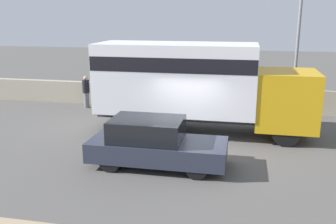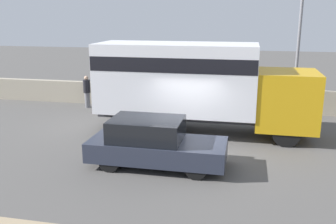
{
  "view_description": "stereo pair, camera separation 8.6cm",
  "coord_description": "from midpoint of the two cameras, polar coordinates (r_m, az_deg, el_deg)",
  "views": [
    {
      "loc": [
        2.03,
        -11.91,
        4.7
      ],
      "look_at": [
        -0.6,
        0.84,
        1.3
      ],
      "focal_mm": 40.0,
      "sensor_mm": 36.0,
      "label": 1
    },
    {
      "loc": [
        2.11,
        -11.89,
        4.7
      ],
      "look_at": [
        -0.6,
        0.84,
        1.3
      ],
      "focal_mm": 40.0,
      "sensor_mm": 36.0,
      "label": 2
    }
  ],
  "objects": [
    {
      "name": "box_truck",
      "position": [
        14.98,
        4.35,
        4.63
      ],
      "size": [
        8.59,
        2.46,
        3.61
      ],
      "color": "gold",
      "rests_on": "ground_plane"
    },
    {
      "name": "stone_wall_backdrop",
      "position": [
        19.18,
        5.53,
        2.2
      ],
      "size": [
        60.0,
        0.35,
        1.18
      ],
      "color": "#A39984",
      "rests_on": "ground_plane"
    },
    {
      "name": "pedestrian",
      "position": [
        19.8,
        -12.13,
        3.13
      ],
      "size": [
        0.36,
        0.36,
        1.65
      ],
      "color": "slate",
      "rests_on": "ground_plane"
    },
    {
      "name": "ground_plane",
      "position": [
        12.96,
        2.01,
        -6.62
      ],
      "size": [
        80.0,
        80.0,
        0.0
      ],
      "primitive_type": "plane",
      "color": "#514F4C"
    },
    {
      "name": "street_lamp",
      "position": [
        18.33,
        19.58,
        11.92
      ],
      "size": [
        0.56,
        0.28,
        7.08
      ],
      "color": "slate",
      "rests_on": "ground_plane"
    },
    {
      "name": "car_hatchback",
      "position": [
        11.88,
        -1.95,
        -4.76
      ],
      "size": [
        4.33,
        1.74,
        1.54
      ],
      "color": "#282D3D",
      "rests_on": "ground_plane"
    }
  ]
}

